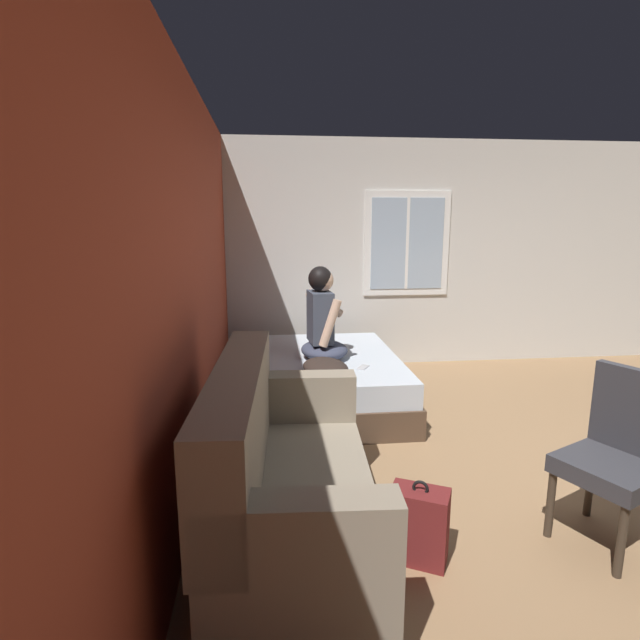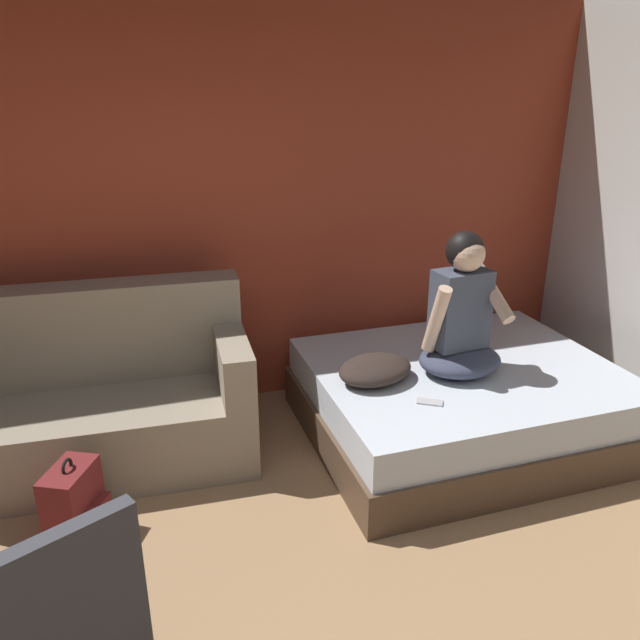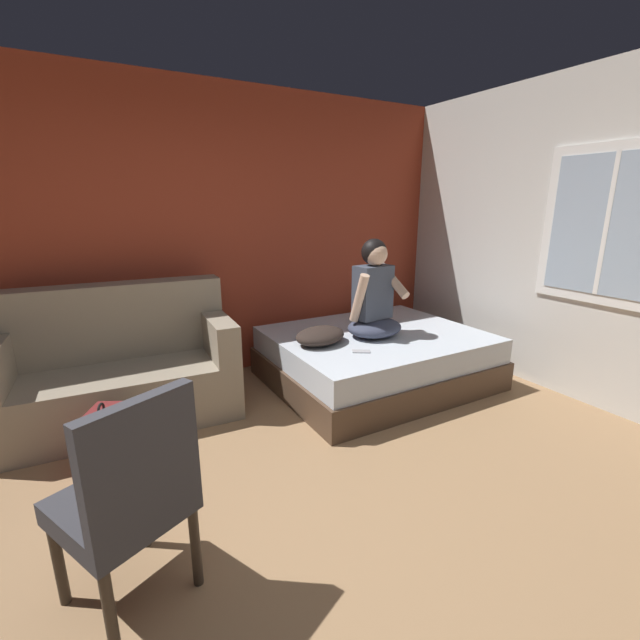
{
  "view_description": "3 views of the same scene",
  "coord_description": "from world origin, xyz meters",
  "px_view_note": "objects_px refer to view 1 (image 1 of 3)",
  "views": [
    {
      "loc": [
        -2.93,
        2.09,
        1.79
      ],
      "look_at": [
        1.06,
        1.66,
        0.97
      ],
      "focal_mm": 28.0,
      "sensor_mm": 36.0,
      "label": 1
    },
    {
      "loc": [
        -0.26,
        -1.49,
        2.16
      ],
      "look_at": [
        0.75,
        1.65,
        0.89
      ],
      "focal_mm": 35.0,
      "sensor_mm": 36.0,
      "label": 2
    },
    {
      "loc": [
        -0.64,
        -1.45,
        1.65
      ],
      "look_at": [
        0.97,
        1.4,
        0.75
      ],
      "focal_mm": 24.0,
      "sensor_mm": 36.0,
      "label": 3
    }
  ],
  "objects_px": {
    "backpack": "(419,525)",
    "bed": "(317,380)",
    "person_seated": "(322,322)",
    "throw_pillow": "(325,368)",
    "cell_phone": "(363,367)",
    "couch": "(282,483)",
    "side_chair": "(618,452)"
  },
  "relations": [
    {
      "from": "backpack",
      "to": "cell_phone",
      "type": "distance_m",
      "value": 1.92
    },
    {
      "from": "throw_pillow",
      "to": "side_chair",
      "type": "bearing_deg",
      "value": -139.8
    },
    {
      "from": "couch",
      "to": "cell_phone",
      "type": "distance_m",
      "value": 1.91
    },
    {
      "from": "side_chair",
      "to": "person_seated",
      "type": "height_order",
      "value": "person_seated"
    },
    {
      "from": "bed",
      "to": "couch",
      "type": "bearing_deg",
      "value": 169.3
    },
    {
      "from": "bed",
      "to": "side_chair",
      "type": "relative_size",
      "value": 1.96
    },
    {
      "from": "bed",
      "to": "couch",
      "type": "height_order",
      "value": "couch"
    },
    {
      "from": "person_seated",
      "to": "cell_phone",
      "type": "bearing_deg",
      "value": -137.51
    },
    {
      "from": "side_chair",
      "to": "cell_phone",
      "type": "xyz_separation_m",
      "value": [
        1.86,
        1.06,
        -0.05
      ]
    },
    {
      "from": "couch",
      "to": "cell_phone",
      "type": "xyz_separation_m",
      "value": [
        1.74,
        -0.78,
        0.09
      ]
    },
    {
      "from": "couch",
      "to": "side_chair",
      "type": "xyz_separation_m",
      "value": [
        -0.12,
        -1.84,
        0.14
      ]
    },
    {
      "from": "backpack",
      "to": "person_seated",
      "type": "bearing_deg",
      "value": 6.57
    },
    {
      "from": "couch",
      "to": "person_seated",
      "type": "bearing_deg",
      "value": -12.23
    },
    {
      "from": "bed",
      "to": "throw_pillow",
      "type": "bearing_deg",
      "value": -179.11
    },
    {
      "from": "bed",
      "to": "throw_pillow",
      "type": "relative_size",
      "value": 4.0
    },
    {
      "from": "couch",
      "to": "backpack",
      "type": "xyz_separation_m",
      "value": [
        -0.16,
        -0.71,
        -0.2
      ]
    },
    {
      "from": "person_seated",
      "to": "cell_phone",
      "type": "distance_m",
      "value": 0.6
    },
    {
      "from": "person_seated",
      "to": "backpack",
      "type": "xyz_separation_m",
      "value": [
        -2.26,
        -0.26,
        -0.64
      ]
    },
    {
      "from": "side_chair",
      "to": "throw_pillow",
      "type": "height_order",
      "value": "side_chair"
    },
    {
      "from": "backpack",
      "to": "throw_pillow",
      "type": "distance_m",
      "value": 1.78
    },
    {
      "from": "throw_pillow",
      "to": "cell_phone",
      "type": "distance_m",
      "value": 0.41
    },
    {
      "from": "bed",
      "to": "cell_phone",
      "type": "relative_size",
      "value": 13.33
    },
    {
      "from": "side_chair",
      "to": "backpack",
      "type": "xyz_separation_m",
      "value": [
        -0.04,
        1.12,
        -0.34
      ]
    },
    {
      "from": "side_chair",
      "to": "couch",
      "type": "bearing_deg",
      "value": 86.41
    },
    {
      "from": "bed",
      "to": "throw_pillow",
      "type": "xyz_separation_m",
      "value": [
        -0.61,
        -0.01,
        0.31
      ]
    },
    {
      "from": "backpack",
      "to": "bed",
      "type": "bearing_deg",
      "value": 7.44
    },
    {
      "from": "cell_phone",
      "to": "person_seated",
      "type": "bearing_deg",
      "value": 164.31
    },
    {
      "from": "bed",
      "to": "couch",
      "type": "relative_size",
      "value": 1.1
    },
    {
      "from": "bed",
      "to": "person_seated",
      "type": "relative_size",
      "value": 2.19
    },
    {
      "from": "couch",
      "to": "backpack",
      "type": "bearing_deg",
      "value": -102.52
    },
    {
      "from": "person_seated",
      "to": "throw_pillow",
      "type": "relative_size",
      "value": 1.82
    },
    {
      "from": "bed",
      "to": "backpack",
      "type": "height_order",
      "value": "bed"
    }
  ]
}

